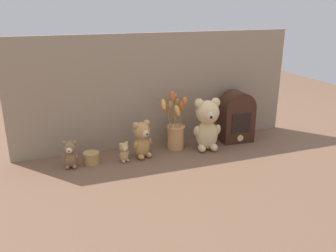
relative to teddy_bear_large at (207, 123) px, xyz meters
The scene contains 9 objects.
ground_plane 0.25m from the teddy_bear_large, behind, with size 4.00×4.00×0.00m, color brown.
backdrop_wall 0.30m from the teddy_bear_large, 140.42° to the left, with size 1.49×0.02×0.58m.
teddy_bear_large is the anchor object (origin of this frame).
teddy_bear_medium 0.34m from the teddy_bear_large, behind, with size 0.10×0.10×0.19m.
teddy_bear_small 0.68m from the teddy_bear_large, behind, with size 0.07×0.07×0.13m.
teddy_bear_tiny 0.44m from the teddy_bear_large, behind, with size 0.06×0.05×0.10m.
flower_vase 0.17m from the teddy_bear_large, 156.38° to the left, with size 0.14×0.15×0.31m.
vintage_radio 0.21m from the teddy_bear_large, 15.60° to the left, with size 0.18×0.13×0.28m.
decorative_tin_tall 0.59m from the teddy_bear_large, behind, with size 0.07×0.07×0.06m.
Camera 1 is at (-0.56, -1.53, 0.71)m, focal length 38.00 mm.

